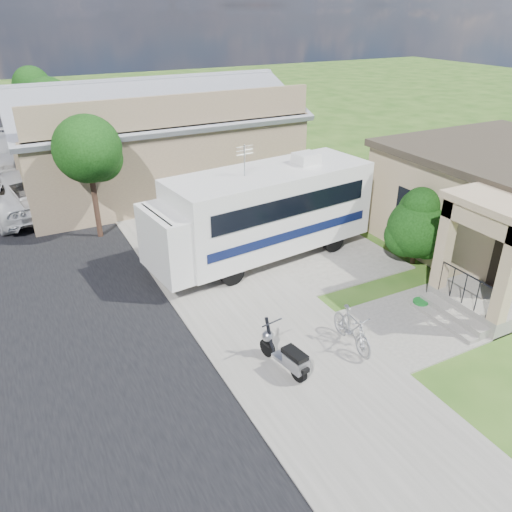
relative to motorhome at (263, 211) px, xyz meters
name	(u,v)px	position (x,y,z in m)	size (l,w,h in m)	color
ground	(315,332)	(-0.87, -4.65, -1.72)	(120.00, 120.00, 0.00)	#214613
sidewalk_slab	(163,214)	(-1.87, 5.35, -1.69)	(4.00, 80.00, 0.06)	slate
driveway_slab	(280,254)	(0.63, -0.15, -1.70)	(7.00, 6.00, 0.05)	slate
walk_slab	(425,321)	(2.13, -5.65, -1.70)	(4.00, 3.00, 0.05)	slate
house	(508,200)	(8.01, -3.22, 0.06)	(9.47, 7.80, 3.54)	#9C8463
warehouse	(154,144)	(-0.87, 9.32, 0.27)	(12.50, 8.40, 5.04)	#826851
street_tree_a	(91,152)	(-4.57, 4.40, 1.53)	(2.44, 2.40, 4.58)	black
street_tree_b	(51,103)	(-4.57, 14.40, 1.67)	(2.44, 2.40, 4.73)	black
street_tree_c	(34,87)	(-4.57, 23.40, 1.38)	(2.44, 2.40, 4.42)	black
motorhome	(263,211)	(0.00, 0.00, 0.00)	(8.05, 3.36, 4.01)	silver
shrub	(418,225)	(4.37, -2.74, -0.34)	(2.20, 2.10, 2.70)	black
scooter	(286,355)	(-2.41, -5.69, -1.23)	(0.66, 1.67, 1.10)	black
bicycle	(352,331)	(-0.44, -5.62, -1.20)	(0.49, 1.72, 1.03)	#94959B
pickup_truck	(22,190)	(-6.94, 8.61, -0.83)	(2.95, 6.39, 1.78)	silver
van	(1,153)	(-7.37, 15.94, -0.90)	(2.31, 5.68, 1.65)	silver
garden_hose	(420,304)	(2.53, -5.03, -1.62)	(0.44, 0.44, 0.20)	#146621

